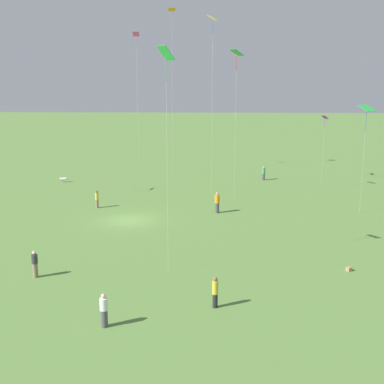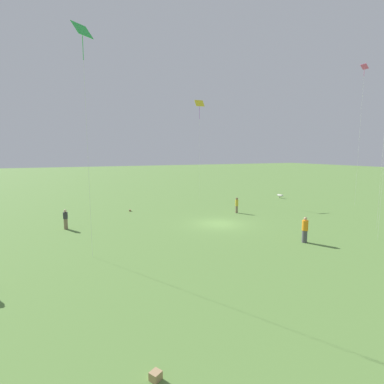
# 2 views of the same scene
# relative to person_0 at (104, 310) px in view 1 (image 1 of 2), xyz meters

# --- Properties ---
(ground_plane) EXTENTS (240.00, 240.00, 0.00)m
(ground_plane) POSITION_rel_person_0_xyz_m (-19.38, -1.78, -0.88)
(ground_plane) COLOR #5B843D
(person_0) EXTENTS (0.48, 0.48, 1.77)m
(person_0) POSITION_rel_person_0_xyz_m (0.00, 0.00, 0.00)
(person_0) COLOR #4C4C51
(person_0) RESTS_ON ground_plane
(person_1) EXTENTS (0.41, 0.41, 1.76)m
(person_1) POSITION_rel_person_0_xyz_m (-2.45, 5.56, 0.02)
(person_1) COLOR #232328
(person_1) RESTS_ON ground_plane
(person_2) EXTENTS (0.47, 0.47, 1.64)m
(person_2) POSITION_rel_person_0_xyz_m (-37.21, 11.40, -0.07)
(person_2) COLOR #4C4C51
(person_2) RESTS_ON ground_plane
(person_3) EXTENTS (0.59, 0.59, 1.90)m
(person_3) POSITION_rel_person_0_xyz_m (-22.23, 5.84, 0.06)
(person_3) COLOR #4C4C51
(person_3) RESTS_ON ground_plane
(person_4) EXTENTS (0.42, 0.42, 1.69)m
(person_4) POSITION_rel_person_0_xyz_m (-23.60, -5.37, -0.02)
(person_4) COLOR #847056
(person_4) RESTS_ON ground_plane
(person_5) EXTENTS (0.52, 0.52, 1.72)m
(person_5) POSITION_rel_person_0_xyz_m (-6.38, -5.59, -0.02)
(person_5) COLOR #847056
(person_5) RESTS_ON ground_plane
(kite_1) EXTENTS (1.02, 1.05, 19.63)m
(kite_1) POSITION_rel_person_0_xyz_m (-40.47, 0.53, 17.29)
(kite_1) COLOR orange
(kite_1) RESTS_ON ground_plane
(kite_2) EXTENTS (0.88, 0.84, 7.71)m
(kite_2) POSITION_rel_person_0_xyz_m (-35.76, 17.86, 6.25)
(kite_2) COLOR purple
(kite_2) RESTS_ON ground_plane
(kite_3) EXTENTS (1.25, 1.15, 13.98)m
(kite_3) POSITION_rel_person_0_xyz_m (-7.68, 2.59, 12.19)
(kite_3) COLOR green
(kite_3) RESTS_ON ground_plane
(kite_4) EXTENTS (1.53, 1.48, 14.52)m
(kite_4) POSITION_rel_person_0_xyz_m (-27.85, 7.60, 12.90)
(kite_4) COLOR green
(kite_4) RESTS_ON ground_plane
(kite_5) EXTENTS (1.68, 1.71, 9.64)m
(kite_5) POSITION_rel_person_0_xyz_m (-22.67, 18.70, 8.30)
(kite_5) COLOR green
(kite_5) RESTS_ON ground_plane
(kite_6) EXTENTS (1.28, 1.20, 17.92)m
(kite_6) POSITION_rel_person_0_xyz_m (-31.12, 5.31, 15.96)
(kite_6) COLOR yellow
(kite_6) RESTS_ON ground_plane
(kite_7) EXTENTS (0.58, 0.76, 16.99)m
(kite_7) POSITION_rel_person_0_xyz_m (-40.12, -3.66, 14.63)
(kite_7) COLOR #E54C99
(kite_7) RESTS_ON ground_plane
(dog_0) EXTENTS (0.46, 0.89, 0.57)m
(dog_0) POSITION_rel_person_0_xyz_m (-35.12, -11.72, -0.51)
(dog_0) COLOR silver
(dog_0) RESTS_ON ground_plane
(picnic_bag_0) EXTENTS (0.41, 0.40, 0.26)m
(picnic_bag_0) POSITION_rel_person_0_xyz_m (-8.18, 14.18, -0.75)
(picnic_bag_0) COLOR #A58459
(picnic_bag_0) RESTS_ON ground_plane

